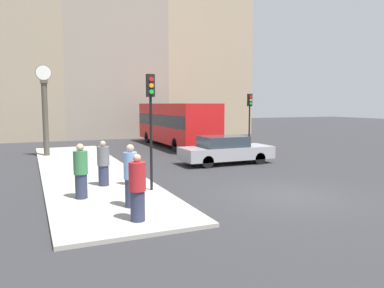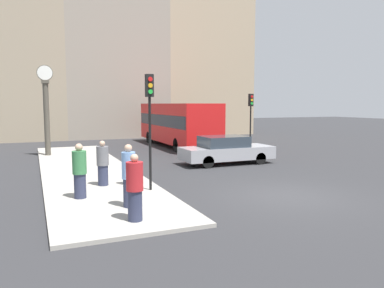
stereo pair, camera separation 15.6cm
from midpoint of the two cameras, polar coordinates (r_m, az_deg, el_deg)
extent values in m
plane|color=#2D2D30|center=(13.10, 14.48, -7.61)|extent=(120.00, 120.00, 0.00)
cube|color=#A39E93|center=(17.91, -15.60, -3.79)|extent=(3.89, 18.92, 0.11)
cube|color=gray|center=(35.59, -25.62, 15.56)|extent=(7.87, 5.00, 18.52)
cube|color=gray|center=(35.93, -11.50, 11.28)|extent=(9.08, 5.00, 12.74)
cube|color=tan|center=(38.86, 1.89, 12.37)|extent=(8.93, 5.00, 14.60)
cube|color=#9E9EA3|center=(19.30, 5.57, -1.33)|extent=(4.77, 1.83, 0.63)
cube|color=#2D3842|center=(19.14, 5.08, 0.39)|extent=(2.29, 1.65, 0.55)
cylinder|color=black|center=(20.76, 8.07, -1.59)|extent=(0.60, 0.22, 0.60)
cylinder|color=black|center=(19.41, 10.54, -2.17)|extent=(0.60, 0.22, 0.60)
cylinder|color=black|center=(19.40, 0.58, -2.07)|extent=(0.60, 0.22, 0.60)
cylinder|color=black|center=(17.96, 2.65, -2.74)|extent=(0.60, 0.22, 0.60)
cube|color=red|center=(27.07, -2.14, 3.29)|extent=(2.58, 9.98, 2.74)
cube|color=#1E232D|center=(27.06, -2.15, 3.69)|extent=(2.61, 9.78, 0.80)
cylinder|color=black|center=(30.45, -2.19, 1.19)|extent=(0.28, 0.90, 0.90)
cylinder|color=black|center=(29.71, -6.34, 1.04)|extent=(0.28, 0.90, 0.90)
cylinder|color=black|center=(24.80, 2.92, 0.06)|extent=(0.28, 0.90, 0.90)
cylinder|color=black|center=(23.88, -2.06, -0.17)|extent=(0.28, 0.90, 0.90)
cylinder|color=black|center=(12.85, -6.06, 0.00)|extent=(0.09, 0.09, 3.19)
cube|color=black|center=(12.79, -6.16, 8.84)|extent=(0.26, 0.20, 0.76)
cylinder|color=red|center=(12.69, -6.01, 9.81)|extent=(0.15, 0.04, 0.15)
cylinder|color=orange|center=(12.68, -6.00, 8.87)|extent=(0.15, 0.04, 0.15)
cylinder|color=green|center=(12.67, -5.99, 7.93)|extent=(0.15, 0.04, 0.15)
cylinder|color=black|center=(23.45, 9.07, 2.13)|extent=(0.09, 0.09, 2.93)
cube|color=black|center=(23.40, 9.15, 6.63)|extent=(0.26, 0.20, 0.76)
cylinder|color=red|center=(23.30, 9.32, 7.15)|extent=(0.15, 0.04, 0.15)
cylinder|color=orange|center=(23.30, 9.31, 6.63)|extent=(0.15, 0.04, 0.15)
cylinder|color=green|center=(23.30, 9.30, 6.12)|extent=(0.15, 0.04, 0.15)
cylinder|color=#4C473D|center=(23.08, -21.08, 3.49)|extent=(0.31, 0.31, 4.12)
cube|color=#4C473D|center=(23.10, -21.29, 8.83)|extent=(0.41, 0.41, 0.19)
cylinder|color=#4C473D|center=(23.13, -21.33, 10.07)|extent=(0.88, 0.04, 0.88)
cylinder|color=white|center=(23.13, -21.33, 10.07)|extent=(0.81, 0.06, 0.81)
cylinder|color=#2D334C|center=(9.71, -8.21, -9.28)|extent=(0.37, 0.37, 0.78)
cylinder|color=red|center=(9.54, -8.28, -4.90)|extent=(0.43, 0.43, 0.73)
sphere|color=tan|center=(9.46, -8.32, -2.11)|extent=(0.21, 0.21, 0.21)
cylinder|color=#2D334C|center=(12.34, -16.34, -6.15)|extent=(0.37, 0.37, 0.78)
cylinder|color=#387A47|center=(12.21, -16.44, -2.71)|extent=(0.44, 0.44, 0.73)
sphere|color=tan|center=(12.14, -16.51, -0.47)|extent=(0.23, 0.23, 0.23)
cylinder|color=#2D334C|center=(14.03, -13.09, -4.67)|extent=(0.37, 0.37, 0.74)
cylinder|color=slate|center=(13.92, -13.16, -1.77)|extent=(0.43, 0.43, 0.69)
sphere|color=tan|center=(13.86, -13.21, 0.07)|extent=(0.21, 0.21, 0.21)
cylinder|color=#2D334C|center=(10.99, -9.16, -7.35)|extent=(0.33, 0.33, 0.83)
cylinder|color=#729ED8|center=(10.83, -9.24, -3.24)|extent=(0.39, 0.39, 0.77)
sphere|color=tan|center=(10.77, -9.28, -0.63)|extent=(0.22, 0.22, 0.22)
camera|label=1|loc=(0.08, -89.73, 0.03)|focal=35.00mm
camera|label=2|loc=(0.08, 90.27, -0.03)|focal=35.00mm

